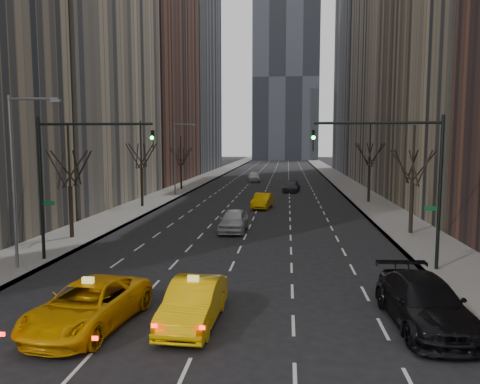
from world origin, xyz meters
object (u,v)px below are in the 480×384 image
(taxi_sedan, at_px, (194,303))
(silver_sedan_ahead, at_px, (234,220))
(parked_suv_black, at_px, (424,303))
(taxi_suv, at_px, (88,305))

(taxi_sedan, bearing_deg, silver_sedan_ahead, 93.93)
(parked_suv_black, bearing_deg, taxi_sedan, -178.82)
(taxi_suv, distance_m, parked_suv_black, 12.34)
(taxi_suv, xyz_separation_m, taxi_sedan, (3.78, 0.68, -0.01))
(silver_sedan_ahead, xyz_separation_m, parked_suv_black, (9.07, -17.54, 0.05))
(parked_suv_black, bearing_deg, silver_sedan_ahead, 113.92)
(taxi_sedan, xyz_separation_m, parked_suv_black, (8.49, 0.68, 0.07))
(taxi_suv, height_order, parked_suv_black, parked_suv_black)
(taxi_sedan, height_order, silver_sedan_ahead, silver_sedan_ahead)
(silver_sedan_ahead, bearing_deg, taxi_suv, -98.27)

